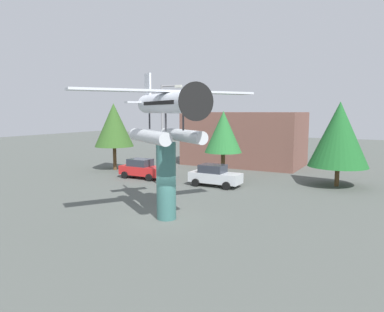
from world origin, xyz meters
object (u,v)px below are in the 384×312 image
(tree_center_back, at_px, (339,134))
(tree_west, at_px, (114,125))
(car_near_red, at_px, (142,169))
(car_mid_silver, at_px, (215,175))
(display_pedestal, at_px, (166,181))
(storefront_building, at_px, (244,139))
(floatplane_monument, at_px, (167,112))
(streetlight_primary, at_px, (164,129))
(tree_east, at_px, (223,132))

(tree_center_back, bearing_deg, tree_west, -174.05)
(car_near_red, height_order, car_mid_silver, same)
(tree_west, bearing_deg, car_mid_silver, -11.21)
(display_pedestal, distance_m, storefront_building, 22.33)
(floatplane_monument, bearing_deg, car_near_red, 167.29)
(car_mid_silver, bearing_deg, car_near_red, -179.94)
(storefront_building, relative_size, tree_center_back, 1.88)
(car_mid_silver, xyz_separation_m, storefront_building, (-2.24, 12.49, 2.11))
(tree_west, distance_m, tree_center_back, 21.55)
(storefront_building, bearing_deg, car_near_red, -112.09)
(car_near_red, distance_m, storefront_building, 13.65)
(streetlight_primary, bearing_deg, storefront_building, 85.91)
(car_near_red, relative_size, tree_west, 0.61)
(tree_west, height_order, tree_center_back, tree_west)
(tree_center_back, bearing_deg, tree_east, -167.34)
(storefront_building, height_order, tree_east, tree_east)
(floatplane_monument, height_order, tree_east, floatplane_monument)
(car_mid_silver, relative_size, tree_east, 0.69)
(storefront_building, bearing_deg, tree_center_back, -35.19)
(car_near_red, distance_m, tree_west, 7.04)
(tree_east, bearing_deg, display_pedestal, -80.94)
(display_pedestal, xyz_separation_m, streetlight_primary, (-4.78, 7.16, 2.51))
(display_pedestal, xyz_separation_m, floatplane_monument, (0.11, -0.07, 3.85))
(car_mid_silver, xyz_separation_m, tree_center_back, (8.73, 4.75, 3.35))
(display_pedestal, height_order, car_near_red, display_pedestal)
(display_pedestal, bearing_deg, tree_west, 139.69)
(floatplane_monument, distance_m, streetlight_primary, 8.83)
(car_near_red, height_order, tree_west, tree_west)
(tree_west, distance_m, tree_east, 12.24)
(tree_east, distance_m, tree_center_back, 9.43)
(storefront_building, relative_size, tree_east, 2.11)
(display_pedestal, distance_m, tree_west, 18.75)
(tree_east, bearing_deg, car_near_red, -158.53)
(streetlight_primary, relative_size, tree_west, 1.18)
(display_pedestal, bearing_deg, car_mid_silver, 98.82)
(floatplane_monument, xyz_separation_m, car_near_red, (-8.90, 9.58, -5.14))
(car_near_red, height_order, storefront_building, storefront_building)
(car_mid_silver, height_order, streetlight_primary, streetlight_primary)
(floatplane_monument, bearing_deg, streetlight_primary, 158.44)
(display_pedestal, height_order, floatplane_monument, floatplane_monument)
(tree_east, xyz_separation_m, tree_center_back, (9.20, 2.07, -0.04))
(storefront_building, xyz_separation_m, tree_west, (-10.46, -9.97, 1.67))
(car_mid_silver, relative_size, tree_center_back, 0.61)
(tree_east, bearing_deg, streetlight_primary, -119.38)
(display_pedestal, relative_size, car_mid_silver, 1.04)
(tree_west, bearing_deg, storefront_building, 43.65)
(tree_center_back, bearing_deg, display_pedestal, -116.96)
(display_pedestal, distance_m, streetlight_primary, 8.97)
(car_mid_silver, bearing_deg, streetlight_primary, -144.57)
(storefront_building, bearing_deg, tree_east, -79.74)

